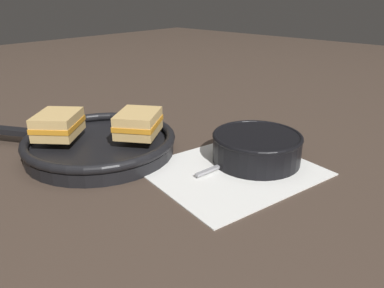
{
  "coord_description": "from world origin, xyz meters",
  "views": [
    {
      "loc": [
        -0.5,
        -0.44,
        0.31
      ],
      "look_at": [
        0.01,
        0.02,
        0.03
      ],
      "focal_mm": 35.0,
      "sensor_mm": 36.0,
      "label": 1
    }
  ],
  "objects_px": {
    "soup_bowl": "(257,146)",
    "sandwich_near_left": "(138,123)",
    "sandwich_near_right": "(58,124)",
    "skillet": "(99,144)",
    "spoon": "(242,157)"
  },
  "relations": [
    {
      "from": "soup_bowl",
      "to": "sandwich_near_left",
      "type": "distance_m",
      "value": 0.24
    },
    {
      "from": "soup_bowl",
      "to": "sandwich_near_right",
      "type": "bearing_deg",
      "value": 126.71
    },
    {
      "from": "skillet",
      "to": "sandwich_near_left",
      "type": "bearing_deg",
      "value": -45.67
    },
    {
      "from": "skillet",
      "to": "sandwich_near_left",
      "type": "height_order",
      "value": "sandwich_near_left"
    },
    {
      "from": "skillet",
      "to": "sandwich_near_right",
      "type": "height_order",
      "value": "sandwich_near_right"
    },
    {
      "from": "spoon",
      "to": "soup_bowl",
      "type": "bearing_deg",
      "value": -52.14
    },
    {
      "from": "soup_bowl",
      "to": "skillet",
      "type": "distance_m",
      "value": 0.32
    },
    {
      "from": "skillet",
      "to": "spoon",
      "type": "bearing_deg",
      "value": -55.05
    },
    {
      "from": "skillet",
      "to": "sandwich_near_right",
      "type": "xyz_separation_m",
      "value": [
        -0.06,
        0.05,
        0.04
      ]
    },
    {
      "from": "soup_bowl",
      "to": "sandwich_near_right",
      "type": "relative_size",
      "value": 1.37
    },
    {
      "from": "sandwich_near_left",
      "to": "skillet",
      "type": "bearing_deg",
      "value": 134.33
    },
    {
      "from": "soup_bowl",
      "to": "sandwich_near_left",
      "type": "height_order",
      "value": "sandwich_near_left"
    },
    {
      "from": "skillet",
      "to": "sandwich_near_left",
      "type": "xyz_separation_m",
      "value": [
        0.06,
        -0.06,
        0.04
      ]
    },
    {
      "from": "spoon",
      "to": "skillet",
      "type": "height_order",
      "value": "skillet"
    },
    {
      "from": "soup_bowl",
      "to": "spoon",
      "type": "distance_m",
      "value": 0.04
    }
  ]
}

